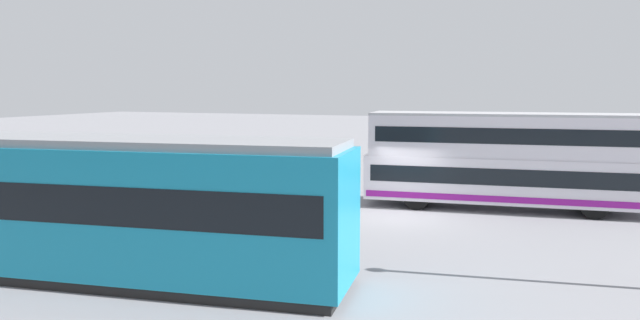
{
  "coord_description": "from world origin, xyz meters",
  "views": [
    {
      "loc": [
        -5.44,
        21.59,
        4.74
      ],
      "look_at": [
        2.21,
        2.49,
        2.31
      ],
      "focal_mm": 33.96,
      "sensor_mm": 36.0,
      "label": 1
    }
  ],
  "objects_px": {
    "tram_yellow": "(59,203)",
    "pedestrian_crossing": "(340,251)",
    "info_sign": "(36,188)",
    "double_decker_bus": "(508,160)",
    "pedestrian_near_railing": "(236,198)"
  },
  "relations": [
    {
      "from": "pedestrian_near_railing",
      "to": "info_sign",
      "type": "distance_m",
      "value": 6.43
    },
    {
      "from": "double_decker_bus",
      "to": "info_sign",
      "type": "xyz_separation_m",
      "value": [
        13.57,
        10.36,
        -0.34
      ]
    },
    {
      "from": "tram_yellow",
      "to": "info_sign",
      "type": "bearing_deg",
      "value": -36.34
    },
    {
      "from": "pedestrian_crossing",
      "to": "info_sign",
      "type": "xyz_separation_m",
      "value": [
        10.79,
        -1.28,
        0.65
      ]
    },
    {
      "from": "double_decker_bus",
      "to": "pedestrian_crossing",
      "type": "xyz_separation_m",
      "value": [
        2.79,
        11.64,
        -0.99
      ]
    },
    {
      "from": "tram_yellow",
      "to": "pedestrian_near_railing",
      "type": "height_order",
      "value": "tram_yellow"
    },
    {
      "from": "tram_yellow",
      "to": "pedestrian_crossing",
      "type": "bearing_deg",
      "value": -168.68
    },
    {
      "from": "tram_yellow",
      "to": "pedestrian_crossing",
      "type": "height_order",
      "value": "tram_yellow"
    },
    {
      "from": "double_decker_bus",
      "to": "info_sign",
      "type": "relative_size",
      "value": 4.84
    },
    {
      "from": "double_decker_bus",
      "to": "info_sign",
      "type": "distance_m",
      "value": 17.08
    },
    {
      "from": "double_decker_bus",
      "to": "info_sign",
      "type": "height_order",
      "value": "double_decker_bus"
    },
    {
      "from": "pedestrian_near_railing",
      "to": "pedestrian_crossing",
      "type": "distance_m",
      "value": 7.82
    },
    {
      "from": "double_decker_bus",
      "to": "tram_yellow",
      "type": "height_order",
      "value": "double_decker_bus"
    },
    {
      "from": "info_sign",
      "to": "pedestrian_near_railing",
      "type": "bearing_deg",
      "value": -141.44
    },
    {
      "from": "pedestrian_crossing",
      "to": "info_sign",
      "type": "bearing_deg",
      "value": -6.77
    }
  ]
}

